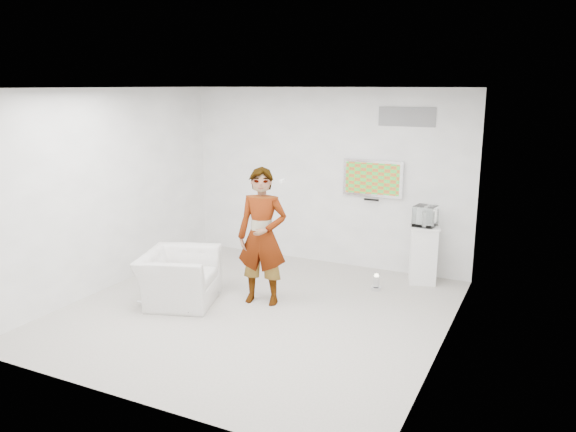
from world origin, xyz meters
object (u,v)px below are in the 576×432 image
object	(u,v)px
person	(262,237)
armchair	(179,277)
floor_uplight	(376,282)
tv	(373,178)
pedestal	(423,254)

from	to	relation	value
person	armchair	world-z (taller)	person
floor_uplight	tv	bearing A→B (deg)	112.99
tv	person	xyz separation A→B (m)	(-0.93, -2.10, -0.58)
person	pedestal	world-z (taller)	person
person	armchair	distance (m)	1.34
armchair	pedestal	bearing A→B (deg)	-69.92
tv	floor_uplight	size ratio (longest dim) A/B	4.06
person	floor_uplight	bearing A→B (deg)	30.57
tv	armchair	distance (m)	3.50
pedestal	floor_uplight	size ratio (longest dim) A/B	3.70
armchair	pedestal	xyz separation A→B (m)	(2.95, 2.33, 0.09)
tv	pedestal	bearing A→B (deg)	-16.29
tv	pedestal	world-z (taller)	tv
tv	person	world-z (taller)	person
person	pedestal	size ratio (longest dim) A/B	2.13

